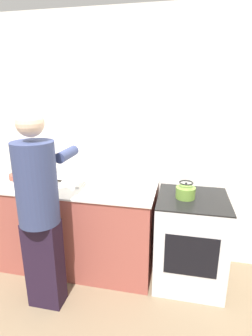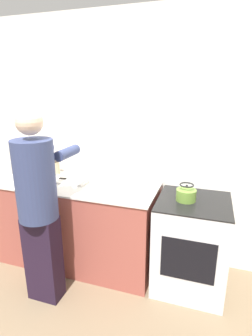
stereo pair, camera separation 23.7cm
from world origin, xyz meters
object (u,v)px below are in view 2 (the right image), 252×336
object	(u,v)px
person	(39,203)
bowl_prep	(27,173)
kettle	(186,194)
knife	(68,179)
oven	(191,244)
canister_jar	(54,167)
cutting_board	(70,181)

from	to	relation	value
person	bowl_prep	world-z (taller)	person
person	kettle	world-z (taller)	person
knife	kettle	xyz separation A→B (m)	(1.23, -0.07, 0.02)
oven	person	distance (m)	1.44
bowl_prep	canister_jar	distance (m)	0.30
knife	kettle	size ratio (longest dim) A/B	1.24
person	canister_jar	size ratio (longest dim) A/B	10.74
knife	canister_jar	distance (m)	0.33
oven	kettle	world-z (taller)	kettle
oven	canister_jar	world-z (taller)	canister_jar
oven	knife	xyz separation A→B (m)	(-1.31, 0.05, 0.49)
kettle	bowl_prep	xyz separation A→B (m)	(-1.77, 0.08, -0.01)
oven	bowl_prep	world-z (taller)	bowl_prep
oven	canister_jar	xyz separation A→B (m)	(-1.59, 0.22, 0.55)
kettle	oven	bearing A→B (deg)	10.70
canister_jar	kettle	bearing A→B (deg)	-8.83
person	cutting_board	distance (m)	0.59
oven	canister_jar	size ratio (longest dim) A/B	5.54
kettle	bowl_prep	distance (m)	1.77
bowl_prep	canister_jar	xyz separation A→B (m)	(0.26, 0.15, 0.05)
oven	kettle	distance (m)	0.51
cutting_board	bowl_prep	bearing A→B (deg)	175.92
bowl_prep	kettle	bearing A→B (deg)	-2.69
oven	bowl_prep	distance (m)	1.91
knife	canister_jar	xyz separation A→B (m)	(-0.28, 0.17, 0.06)
oven	cutting_board	world-z (taller)	cutting_board
cutting_board	canister_jar	size ratio (longest dim) A/B	2.32
knife	bowl_prep	xyz separation A→B (m)	(-0.54, 0.02, 0.01)
cutting_board	person	bearing A→B (deg)	-85.95
person	oven	bearing A→B (deg)	24.57
oven	cutting_board	xyz separation A→B (m)	(-1.27, 0.03, 0.48)
cutting_board	knife	distance (m)	0.04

